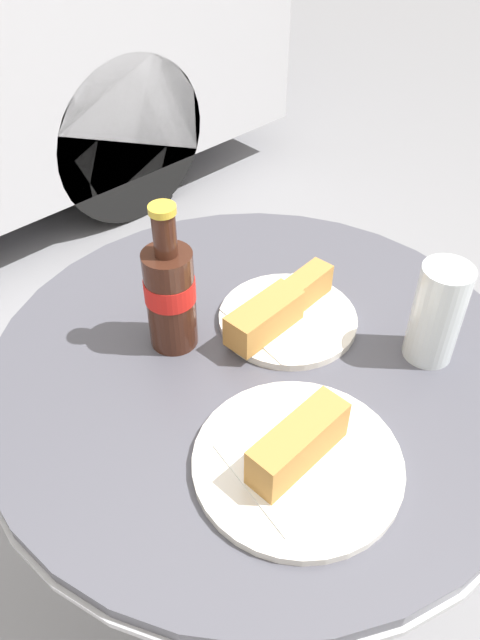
{
  "coord_description": "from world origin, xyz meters",
  "views": [
    {
      "loc": [
        -0.45,
        -0.44,
        1.34
      ],
      "look_at": [
        0.0,
        0.04,
        0.75
      ],
      "focal_mm": 35.0,
      "sensor_mm": 36.0,
      "label": 1
    }
  ],
  "objects_px": {
    "cola_bottle_left": "(170,293)",
    "lunch_plate_far": "(298,457)",
    "drinking_glass": "(436,317)",
    "lunch_plate_near": "(284,313)",
    "bistro_table": "(257,420)"
  },
  "relations": [
    {
      "from": "drinking_glass",
      "to": "lunch_plate_far",
      "type": "xyz_separation_m",
      "value": [
        -0.28,
        -0.0,
        -0.05
      ]
    },
    {
      "from": "cola_bottle_left",
      "to": "lunch_plate_far",
      "type": "height_order",
      "value": "cola_bottle_left"
    },
    {
      "from": "lunch_plate_far",
      "to": "lunch_plate_near",
      "type": "bearing_deg",
      "value": 47.33
    },
    {
      "from": "lunch_plate_near",
      "to": "lunch_plate_far",
      "type": "relative_size",
      "value": 0.86
    },
    {
      "from": "cola_bottle_left",
      "to": "lunch_plate_far",
      "type": "distance_m",
      "value": 0.29
    },
    {
      "from": "cola_bottle_left",
      "to": "drinking_glass",
      "type": "xyz_separation_m",
      "value": [
        0.25,
        -0.27,
        -0.02
      ]
    },
    {
      "from": "cola_bottle_left",
      "to": "drinking_glass",
      "type": "relative_size",
      "value": 1.5
    },
    {
      "from": "drinking_glass",
      "to": "lunch_plate_far",
      "type": "distance_m",
      "value": 0.29
    },
    {
      "from": "drinking_glass",
      "to": "lunch_plate_near",
      "type": "bearing_deg",
      "value": 119.25
    },
    {
      "from": "drinking_glass",
      "to": "lunch_plate_far",
      "type": "bearing_deg",
      "value": -179.38
    },
    {
      "from": "lunch_plate_near",
      "to": "bistro_table",
      "type": "bearing_deg",
      "value": -160.92
    },
    {
      "from": "drinking_glass",
      "to": "lunch_plate_far",
      "type": "relative_size",
      "value": 0.59
    },
    {
      "from": "bistro_table",
      "to": "drinking_glass",
      "type": "xyz_separation_m",
      "value": [
        0.19,
        -0.16,
        0.21
      ]
    },
    {
      "from": "cola_bottle_left",
      "to": "lunch_plate_near",
      "type": "distance_m",
      "value": 0.18
    },
    {
      "from": "cola_bottle_left",
      "to": "lunch_plate_near",
      "type": "height_order",
      "value": "cola_bottle_left"
    }
  ]
}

